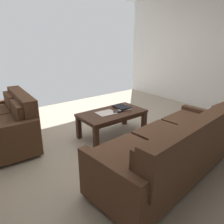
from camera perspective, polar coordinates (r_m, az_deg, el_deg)
ground_plane at (r=3.35m, az=1.02°, el=-8.55°), size 5.60×5.08×0.01m
wall_left at (r=5.21m, az=26.70°, el=14.26°), size 0.12×5.08×2.55m
sofa_main at (r=2.57m, az=16.60°, el=-9.65°), size 2.11×0.98×0.80m
loveseat_near at (r=3.53m, az=-27.07°, el=-3.04°), size 0.89×1.39×0.80m
coffee_table at (r=3.45m, az=0.05°, el=-1.04°), size 1.08×0.59×0.43m
book_stack at (r=3.61m, az=2.76°, el=1.32°), size 0.29×0.33×0.04m
tv_remote at (r=3.41m, az=1.62°, el=0.08°), size 0.17×0.09×0.02m
loose_magazine at (r=3.38m, az=-1.59°, el=-0.24°), size 0.32×0.26×0.01m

